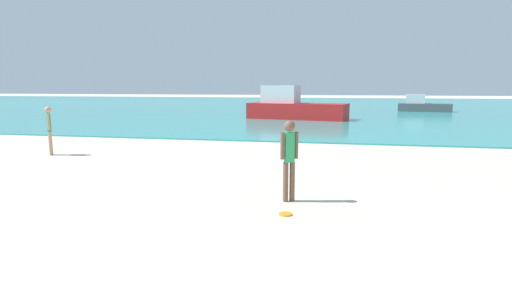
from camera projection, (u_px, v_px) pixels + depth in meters
water at (323, 106)px, 45.11m from camera, size 160.00×60.00×0.06m
person_standing at (289, 156)px, 7.83m from camera, size 0.32×0.22×1.56m
frisbee at (285, 214)px, 7.13m from camera, size 0.23×0.23×0.03m
person_distant at (49, 128)px, 13.15m from camera, size 0.23×0.31×1.55m
boat_near at (293, 107)px, 26.96m from camera, size 6.66×3.26×2.17m
boat_far at (423, 106)px, 34.69m from camera, size 4.35×1.97×1.43m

